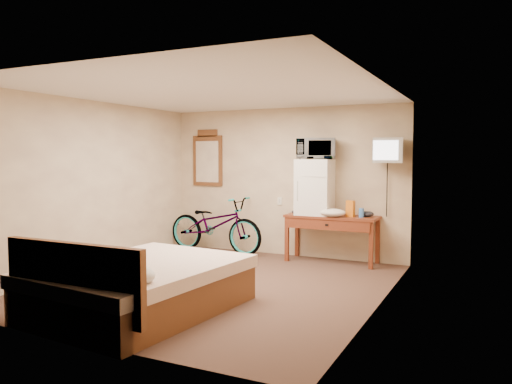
{
  "coord_description": "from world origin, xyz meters",
  "views": [
    {
      "loc": [
        3.25,
        -5.56,
        1.67
      ],
      "look_at": [
        0.15,
        0.86,
        1.17
      ],
      "focal_mm": 35.0,
      "sensor_mm": 36.0,
      "label": 1
    }
  ],
  "objects_px": {
    "desk": "(331,223)",
    "wall_mirror": "(208,159)",
    "mini_fridge": "(315,187)",
    "bicycle": "(215,224)",
    "microwave": "(315,149)",
    "crt_television": "(388,150)",
    "blue_cup": "(361,213)",
    "bed": "(137,286)"
  },
  "relations": [
    {
      "from": "desk",
      "to": "wall_mirror",
      "type": "xyz_separation_m",
      "value": [
        -2.43,
        0.27,
        1.01
      ]
    },
    {
      "from": "mini_fridge",
      "to": "bicycle",
      "type": "relative_size",
      "value": 0.47
    },
    {
      "from": "mini_fridge",
      "to": "wall_mirror",
      "type": "bearing_deg",
      "value": 173.64
    },
    {
      "from": "mini_fridge",
      "to": "wall_mirror",
      "type": "xyz_separation_m",
      "value": [
        -2.15,
        0.24,
        0.45
      ]
    },
    {
      "from": "desk",
      "to": "wall_mirror",
      "type": "bearing_deg",
      "value": 173.56
    },
    {
      "from": "wall_mirror",
      "to": "bicycle",
      "type": "xyz_separation_m",
      "value": [
        0.34,
        -0.32,
        -1.15
      ]
    },
    {
      "from": "desk",
      "to": "mini_fridge",
      "type": "xyz_separation_m",
      "value": [
        -0.29,
        0.04,
        0.56
      ]
    },
    {
      "from": "microwave",
      "to": "crt_television",
      "type": "bearing_deg",
      "value": -21.55
    },
    {
      "from": "desk",
      "to": "crt_television",
      "type": "bearing_deg",
      "value": 1.66
    },
    {
      "from": "crt_television",
      "to": "mini_fridge",
      "type": "bearing_deg",
      "value": 179.45
    },
    {
      "from": "blue_cup",
      "to": "bicycle",
      "type": "relative_size",
      "value": 0.07
    },
    {
      "from": "crt_television",
      "to": "bed",
      "type": "height_order",
      "value": "crt_television"
    },
    {
      "from": "microwave",
      "to": "wall_mirror",
      "type": "bearing_deg",
      "value": 152.66
    },
    {
      "from": "blue_cup",
      "to": "mini_fridge",
      "type": "bearing_deg",
      "value": 176.84
    },
    {
      "from": "desk",
      "to": "wall_mirror",
      "type": "relative_size",
      "value": 1.43
    },
    {
      "from": "wall_mirror",
      "to": "bicycle",
      "type": "height_order",
      "value": "wall_mirror"
    },
    {
      "from": "microwave",
      "to": "bed",
      "type": "xyz_separation_m",
      "value": [
        -0.83,
        -3.4,
        -1.51
      ]
    },
    {
      "from": "bed",
      "to": "bicycle",
      "type": "bearing_deg",
      "value": 106.38
    },
    {
      "from": "microwave",
      "to": "blue_cup",
      "type": "relative_size",
      "value": 4.32
    },
    {
      "from": "mini_fridge",
      "to": "desk",
      "type": "bearing_deg",
      "value": -7.11
    },
    {
      "from": "wall_mirror",
      "to": "crt_television",
      "type": "bearing_deg",
      "value": -4.34
    },
    {
      "from": "bicycle",
      "to": "bed",
      "type": "height_order",
      "value": "bicycle"
    },
    {
      "from": "wall_mirror",
      "to": "bed",
      "type": "height_order",
      "value": "wall_mirror"
    },
    {
      "from": "microwave",
      "to": "crt_television",
      "type": "distance_m",
      "value": 1.15
    },
    {
      "from": "wall_mirror",
      "to": "bicycle",
      "type": "distance_m",
      "value": 1.25
    },
    {
      "from": "desk",
      "to": "blue_cup",
      "type": "height_order",
      "value": "blue_cup"
    },
    {
      "from": "mini_fridge",
      "to": "crt_television",
      "type": "height_order",
      "value": "crt_television"
    },
    {
      "from": "crt_television",
      "to": "bicycle",
      "type": "xyz_separation_m",
      "value": [
        -2.95,
        -0.07,
        -1.28
      ]
    },
    {
      "from": "desk",
      "to": "crt_television",
      "type": "xyz_separation_m",
      "value": [
        0.86,
        0.02,
        1.13
      ]
    },
    {
      "from": "wall_mirror",
      "to": "mini_fridge",
      "type": "bearing_deg",
      "value": -6.36
    },
    {
      "from": "blue_cup",
      "to": "microwave",
      "type": "bearing_deg",
      "value": 176.83
    },
    {
      "from": "crt_television",
      "to": "wall_mirror",
      "type": "relative_size",
      "value": 0.57
    },
    {
      "from": "crt_television",
      "to": "bed",
      "type": "bearing_deg",
      "value": -120.24
    },
    {
      "from": "blue_cup",
      "to": "wall_mirror",
      "type": "distance_m",
      "value": 3.04
    },
    {
      "from": "wall_mirror",
      "to": "bicycle",
      "type": "relative_size",
      "value": 0.54
    },
    {
      "from": "bicycle",
      "to": "desk",
      "type": "bearing_deg",
      "value": -84.56
    },
    {
      "from": "blue_cup",
      "to": "crt_television",
      "type": "relative_size",
      "value": 0.24
    },
    {
      "from": "desk",
      "to": "bed",
      "type": "height_order",
      "value": "bed"
    },
    {
      "from": "crt_television",
      "to": "wall_mirror",
      "type": "bearing_deg",
      "value": 175.66
    },
    {
      "from": "microwave",
      "to": "wall_mirror",
      "type": "height_order",
      "value": "wall_mirror"
    },
    {
      "from": "desk",
      "to": "bicycle",
      "type": "bearing_deg",
      "value": -178.68
    },
    {
      "from": "microwave",
      "to": "wall_mirror",
      "type": "relative_size",
      "value": 0.59
    }
  ]
}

